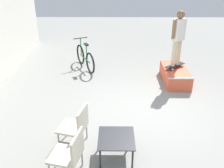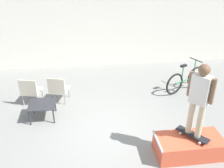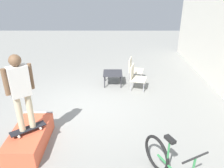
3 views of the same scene
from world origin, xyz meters
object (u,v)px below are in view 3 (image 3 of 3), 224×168
(coffee_table, at_px, (113,74))
(patio_chair_left, at_px, (134,68))
(skate_ramp_box, at_px, (30,138))
(person_skater, at_px, (20,88))
(skateboard_on_ramp, at_px, (28,129))
(patio_chair_right, at_px, (136,77))

(coffee_table, height_order, patio_chair_left, patio_chair_left)
(skate_ramp_box, bearing_deg, patio_chair_left, 145.13)
(skate_ramp_box, xyz_separation_m, person_skater, (0.05, 0.03, 1.29))
(skateboard_on_ramp, relative_size, patio_chair_right, 0.83)
(skateboard_on_ramp, distance_m, person_skater, 0.99)
(coffee_table, height_order, patio_chair_right, patio_chair_right)
(person_skater, xyz_separation_m, patio_chair_right, (-3.09, 2.66, -1.04))
(patio_chair_left, height_order, patio_chair_right, same)
(person_skater, bearing_deg, skate_ramp_box, -101.12)
(skate_ramp_box, bearing_deg, coffee_table, 151.23)
(coffee_table, bearing_deg, patio_chair_right, 64.45)
(skate_ramp_box, relative_size, coffee_table, 2.10)
(skate_ramp_box, distance_m, coffee_table, 3.91)
(skateboard_on_ramp, xyz_separation_m, patio_chair_right, (-3.09, 2.66, -0.06))
(skateboard_on_ramp, distance_m, patio_chair_left, 4.73)
(person_skater, bearing_deg, patio_chair_left, -162.07)
(patio_chair_right, bearing_deg, skateboard_on_ramp, 154.40)
(coffee_table, bearing_deg, skate_ramp_box, -28.77)
(person_skater, height_order, patio_chair_right, person_skater)
(skate_ramp_box, xyz_separation_m, patio_chair_left, (-3.86, 2.69, 0.25))
(person_skater, xyz_separation_m, patio_chair_left, (-3.91, 2.66, -1.04))
(skateboard_on_ramp, distance_m, patio_chair_right, 4.08)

